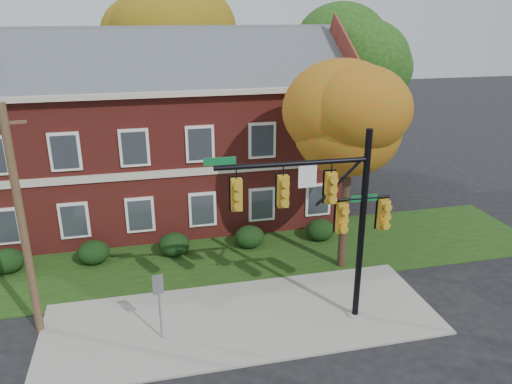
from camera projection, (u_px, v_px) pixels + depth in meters
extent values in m
plane|color=black|center=(249.00, 337.00, 17.05)|extent=(120.00, 120.00, 0.00)
cube|color=gray|center=(243.00, 319.00, 17.95)|extent=(14.00, 5.00, 0.08)
cube|color=#193811|center=(220.00, 257.00, 22.53)|extent=(30.00, 6.00, 0.04)
cube|color=maroon|center=(163.00, 151.00, 26.39)|extent=(18.00, 8.00, 7.00)
cube|color=beige|center=(159.00, 81.00, 25.15)|extent=(18.80, 8.80, 0.24)
cube|color=beige|center=(168.00, 173.00, 22.71)|extent=(18.00, 0.12, 0.35)
ellipsoid|color=black|center=(7.00, 261.00, 21.08)|extent=(1.40, 1.26, 1.05)
ellipsoid|color=black|center=(94.00, 252.00, 21.82)|extent=(1.40, 1.26, 1.05)
ellipsoid|color=black|center=(174.00, 244.00, 22.57)|extent=(1.40, 1.26, 1.05)
ellipsoid|color=black|center=(249.00, 237.00, 23.32)|extent=(1.40, 1.26, 1.05)
ellipsoid|color=black|center=(320.00, 230.00, 24.06)|extent=(1.40, 1.26, 1.05)
cylinder|color=black|center=(345.00, 204.00, 20.79)|extent=(0.36, 0.36, 5.76)
ellipsoid|color=#C94311|center=(351.00, 119.00, 19.55)|extent=(4.25, 4.25, 3.60)
ellipsoid|color=#C94311|center=(371.00, 105.00, 19.13)|extent=(3.50, 3.50, 3.00)
cylinder|color=black|center=(349.00, 135.00, 29.65)|extent=(0.36, 0.36, 7.04)
ellipsoid|color=#0F3A11|center=(354.00, 59.00, 28.13)|extent=(5.95, 5.95, 5.04)
ellipsoid|color=#0F3A11|center=(374.00, 48.00, 27.64)|extent=(4.90, 4.90, 4.20)
cylinder|color=black|center=(171.00, 114.00, 33.81)|extent=(0.36, 0.36, 7.68)
ellipsoid|color=#9F520D|center=(167.00, 41.00, 32.15)|extent=(6.46, 6.46, 5.47)
ellipsoid|color=#9F520D|center=(182.00, 31.00, 31.63)|extent=(5.32, 5.32, 4.56)
cylinder|color=gray|center=(355.00, 315.00, 18.11)|extent=(0.56, 0.56, 0.16)
cylinder|color=black|center=(362.00, 230.00, 16.93)|extent=(0.22, 0.22, 6.98)
cylinder|color=black|center=(293.00, 164.00, 15.60)|extent=(4.99, 0.28, 0.16)
cylinder|color=black|center=(364.00, 198.00, 16.54)|extent=(1.80, 0.12, 0.08)
cube|color=#B3851C|center=(237.00, 195.00, 15.56)|extent=(0.45, 0.31, 1.16)
cube|color=#B3851C|center=(283.00, 191.00, 15.85)|extent=(0.45, 0.31, 1.16)
cube|color=#B3851C|center=(331.00, 188.00, 16.15)|extent=(0.45, 0.31, 1.16)
cube|color=silver|center=(308.00, 176.00, 15.85)|extent=(0.60, 0.05, 0.75)
cube|color=#0C622D|center=(220.00, 161.00, 15.08)|extent=(1.00, 0.06, 0.24)
cube|color=#B3851C|center=(342.00, 218.00, 16.62)|extent=(0.45, 0.31, 1.16)
cube|color=#B3851C|center=(383.00, 214.00, 16.90)|extent=(0.45, 0.31, 1.16)
cube|color=#0C622D|center=(364.00, 198.00, 16.54)|extent=(0.95, 0.06, 0.23)
cylinder|color=#4A3822|center=(22.00, 226.00, 16.02)|extent=(0.30, 0.30, 7.95)
cube|color=#4A3822|center=(4.00, 123.00, 14.86)|extent=(1.24, 0.27, 0.09)
cylinder|color=slate|center=(160.00, 308.00, 16.50)|extent=(0.08, 0.08, 2.46)
cube|color=slate|center=(158.00, 285.00, 16.19)|extent=(0.36, 0.13, 0.69)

